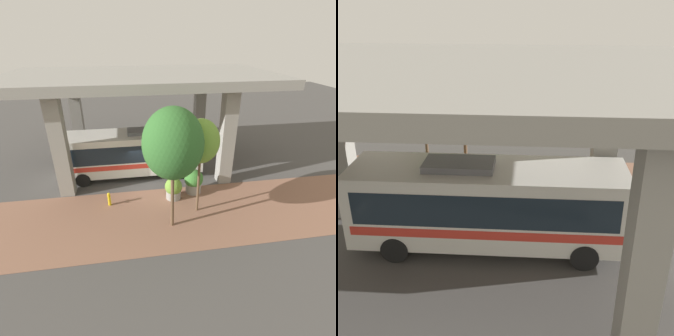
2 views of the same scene
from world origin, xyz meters
TOP-DOWN VIEW (x-y plane):
  - ground_plane at (0.00, 0.00)m, footprint 80.00×80.00m
  - sidewalk_strip at (-3.00, 0.00)m, footprint 6.00×40.00m
  - overpass at (4.00, 0.00)m, footprint 9.40×18.71m
  - bus at (2.51, 0.96)m, footprint 2.78×10.02m
  - fire_hydrant at (-1.36, 2.61)m, footprint 0.38×0.18m
  - planter_front at (-1.20, -1.43)m, footprint 1.11×1.11m
  - planter_middle at (-0.68, -2.88)m, footprint 1.24×1.24m
  - street_tree_near at (-3.85, -0.89)m, footprint 2.98×2.98m
  - street_tree_far at (-2.72, -2.59)m, footprint 2.00×2.00m

SIDE VIEW (x-z plane):
  - ground_plane at x=0.00m, z-range 0.00..0.00m
  - sidewalk_strip at x=-3.00m, z-range 0.00..0.02m
  - fire_hydrant at x=-1.36m, z-range 0.01..0.91m
  - planter_front at x=-1.20m, z-range 0.00..1.43m
  - planter_middle at x=-0.68m, z-range 0.02..1.68m
  - bus at x=2.51m, z-range 0.15..3.64m
  - street_tree_far at x=-2.72m, z-range 1.61..7.26m
  - street_tree_near at x=-3.85m, z-range 1.52..8.17m
  - overpass at x=4.00m, z-range 2.66..9.75m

